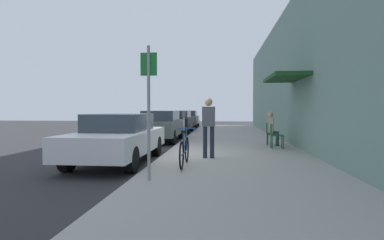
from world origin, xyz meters
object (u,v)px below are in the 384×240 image
object	(u,v)px
cafe_chair_1	(270,132)
parked_car_2	(178,121)
pedestrian_standing	(209,123)
parked_car_1	(161,125)
parked_car_0	(119,137)
street_sign	(149,102)
bicycle_0	(184,151)
cafe_chair_0	(275,134)
parked_car_3	(187,119)
parking_meter	(184,127)
seated_patron_1	(272,127)

from	to	relation	value
cafe_chair_1	parked_car_2	bearing A→B (deg)	120.91
pedestrian_standing	parked_car_1	bearing A→B (deg)	114.00
parked_car_0	parked_car_2	distance (m)	11.66
street_sign	pedestrian_standing	xyz separation A→B (m)	(1.03, 2.89, -0.52)
bicycle_0	cafe_chair_0	bearing A→B (deg)	52.53
bicycle_0	parked_car_1	bearing A→B (deg)	106.06
cafe_chair_0	pedestrian_standing	world-z (taller)	pedestrian_standing
cafe_chair_0	pedestrian_standing	xyz separation A→B (m)	(-2.24, -2.40, 0.50)
parked_car_3	street_sign	bearing A→B (deg)	-85.70
parked_car_1	bicycle_0	size ratio (longest dim) A/B	2.57
bicycle_0	parking_meter	bearing A→B (deg)	97.26
parked_car_3	seated_patron_1	xyz separation A→B (m)	(4.83, -13.64, 0.08)
parked_car_2	cafe_chair_1	xyz separation A→B (m)	(4.77, -7.96, -0.11)
parked_car_0	parked_car_2	size ratio (longest dim) A/B	1.00
parked_car_2	pedestrian_standing	distance (m)	11.66
parked_car_2	pedestrian_standing	size ratio (longest dim) A/B	2.59
cafe_chair_0	cafe_chair_1	world-z (taller)	same
parked_car_0	seated_patron_1	bearing A→B (deg)	37.38
parking_meter	street_sign	distance (m)	5.15
parked_car_3	pedestrian_standing	size ratio (longest dim) A/B	2.59
parked_car_3	parked_car_2	bearing A→B (deg)	-90.00
seated_patron_1	pedestrian_standing	xyz separation A→B (m)	(-2.30, -3.40, 0.30)
parked_car_0	cafe_chair_0	xyz separation A→B (m)	(4.77, 2.69, -0.09)
parked_car_1	parking_meter	bearing A→B (deg)	-65.92
cafe_chair_1	seated_patron_1	xyz separation A→B (m)	(0.06, -0.01, 0.19)
seated_patron_1	parked_car_3	bearing A→B (deg)	109.48
seated_patron_1	street_sign	bearing A→B (deg)	-117.90
parked_car_3	cafe_chair_0	xyz separation A→B (m)	(4.77, -14.64, -0.11)
street_sign	cafe_chair_0	size ratio (longest dim) A/B	2.99
parked_car_1	cafe_chair_0	world-z (taller)	parked_car_1
parked_car_1	pedestrian_standing	xyz separation A→B (m)	(2.53, -5.68, 0.37)
parked_car_1	cafe_chair_0	distance (m)	5.78
parked_car_1	bicycle_0	bearing A→B (deg)	-73.94
parking_meter	cafe_chair_0	bearing A→B (deg)	3.46
street_sign	parked_car_2	bearing A→B (deg)	96.00
parked_car_0	cafe_chair_1	size ratio (longest dim) A/B	5.06
parked_car_2	street_sign	distance (m)	14.37
parked_car_3	cafe_chair_0	bearing A→B (deg)	-71.96
parked_car_0	parked_car_3	bearing A→B (deg)	90.00
parked_car_3	parked_car_0	bearing A→B (deg)	-90.00
parked_car_3	street_sign	distance (m)	20.00
parked_car_2	parked_car_3	bearing A→B (deg)	90.00
bicycle_0	parked_car_3	bearing A→B (deg)	96.21
street_sign	parking_meter	bearing A→B (deg)	89.44
parking_meter	bicycle_0	size ratio (longest dim) A/B	0.77
bicycle_0	cafe_chair_0	distance (m)	4.57
parked_car_2	parked_car_3	world-z (taller)	parked_car_3
parked_car_0	bicycle_0	xyz separation A→B (m)	(1.99, -0.93, -0.24)
bicycle_0	pedestrian_standing	world-z (taller)	pedestrian_standing
parked_car_0	parked_car_1	world-z (taller)	parked_car_1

